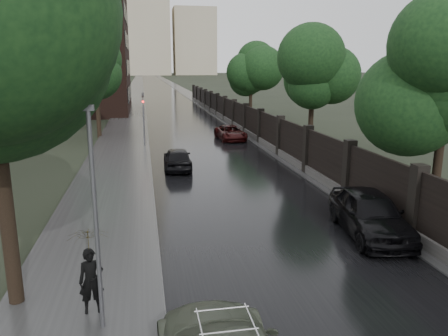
% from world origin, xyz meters
% --- Properties ---
extents(road, '(8.00, 420.00, 0.02)m').
position_xyz_m(road, '(0.00, 190.00, 0.01)').
color(road, black).
rests_on(road, ground).
extents(sidewalk_left, '(4.00, 420.00, 0.16)m').
position_xyz_m(sidewalk_left, '(-6.00, 190.00, 0.08)').
color(sidewalk_left, '#2D2D2D').
rests_on(sidewalk_left, ground).
extents(verge_right, '(3.00, 420.00, 0.08)m').
position_xyz_m(verge_right, '(5.50, 190.00, 0.04)').
color(verge_right, '#2D2D2D').
rests_on(verge_right, ground).
extents(fence_right, '(0.45, 75.72, 2.70)m').
position_xyz_m(fence_right, '(4.60, 32.01, 1.01)').
color(fence_right, '#383533').
rests_on(fence_right, ground).
extents(tree_left_far, '(4.25, 4.25, 7.39)m').
position_xyz_m(tree_left_far, '(-8.00, 30.00, 5.24)').
color(tree_left_far, black).
rests_on(tree_left_far, ground).
extents(tree_right_a, '(4.08, 4.08, 7.01)m').
position_xyz_m(tree_right_a, '(7.50, 8.00, 4.95)').
color(tree_right_a, black).
rests_on(tree_right_a, ground).
extents(tree_right_b, '(4.08, 4.08, 7.01)m').
position_xyz_m(tree_right_b, '(7.50, 22.00, 4.95)').
color(tree_right_b, black).
rests_on(tree_right_b, ground).
extents(tree_right_c, '(4.08, 4.08, 7.01)m').
position_xyz_m(tree_right_c, '(7.50, 40.00, 4.95)').
color(tree_right_c, black).
rests_on(tree_right_c, ground).
extents(lamp_post, '(0.25, 0.12, 5.11)m').
position_xyz_m(lamp_post, '(-5.40, 1.50, 2.67)').
color(lamp_post, '#59595E').
rests_on(lamp_post, ground).
extents(traffic_light, '(0.16, 0.32, 4.00)m').
position_xyz_m(traffic_light, '(-4.30, 24.99, 2.40)').
color(traffic_light, '#59595E').
rests_on(traffic_light, ground).
extents(brick_building, '(24.00, 18.00, 20.00)m').
position_xyz_m(brick_building, '(-18.00, 52.00, 10.00)').
color(brick_building, black).
rests_on(brick_building, ground).
extents(stalinist_tower, '(92.00, 30.00, 159.00)m').
position_xyz_m(stalinist_tower, '(0.00, 300.00, 38.38)').
color(stalinist_tower, tan).
rests_on(stalinist_tower, ground).
extents(hatchback_left, '(1.64, 3.88, 1.31)m').
position_xyz_m(hatchback_left, '(-2.47, 17.17, 0.65)').
color(hatchback_left, black).
rests_on(hatchback_left, ground).
extents(car_right_near, '(2.49, 4.94, 1.61)m').
position_xyz_m(car_right_near, '(3.40, 5.83, 0.81)').
color(car_right_near, black).
rests_on(car_right_near, ground).
extents(car_right_far, '(2.23, 4.37, 1.18)m').
position_xyz_m(car_right_far, '(2.60, 26.85, 0.59)').
color(car_right_far, black).
rests_on(car_right_far, ground).
extents(pedestrian_umbrella, '(1.05, 1.07, 2.48)m').
position_xyz_m(pedestrian_umbrella, '(-5.68, 2.18, 1.81)').
color(pedestrian_umbrella, black).
rests_on(pedestrian_umbrella, sidewalk_left).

